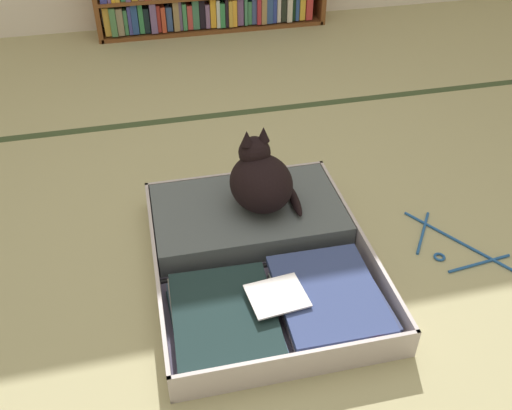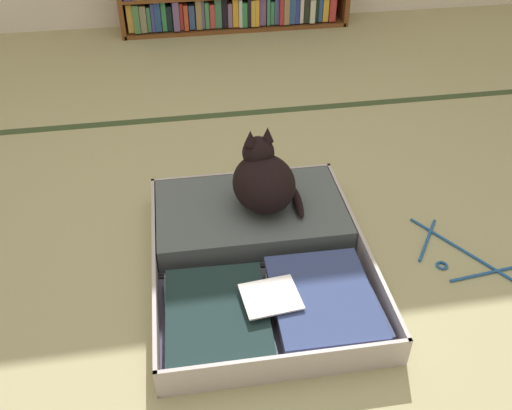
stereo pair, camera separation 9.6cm
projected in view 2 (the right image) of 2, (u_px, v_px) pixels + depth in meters
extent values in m
plane|color=tan|center=(254.00, 263.00, 1.92)|extent=(10.00, 10.00, 0.00)
cube|color=#38472A|center=(219.00, 115.00, 2.76)|extent=(4.80, 0.05, 0.00)
cube|color=brown|center=(236.00, 25.00, 3.71)|extent=(1.45, 0.23, 0.02)
cube|color=gold|center=(130.00, 14.00, 3.56)|extent=(0.04, 0.20, 0.17)
cube|color=#4A7E4D|center=(136.00, 15.00, 3.55)|extent=(0.04, 0.20, 0.17)
cube|color=gray|center=(143.00, 15.00, 3.57)|extent=(0.04, 0.20, 0.17)
cube|color=#3C794C|center=(149.00, 15.00, 3.58)|extent=(0.02, 0.20, 0.15)
cube|color=#3C3E93|center=(152.00, 13.00, 3.58)|extent=(0.02, 0.20, 0.18)
cube|color=#27488A|center=(157.00, 12.00, 3.58)|extent=(0.04, 0.20, 0.19)
cube|color=#34804D|center=(163.00, 12.00, 3.59)|extent=(0.03, 0.20, 0.18)
cube|color=black|center=(169.00, 14.00, 3.60)|extent=(0.03, 0.20, 0.15)
cube|color=slate|center=(175.00, 12.00, 3.58)|extent=(0.04, 0.20, 0.18)
cube|color=#B3352E|center=(181.00, 12.00, 3.61)|extent=(0.02, 0.20, 0.17)
cube|color=#BE442B|center=(185.00, 14.00, 3.60)|extent=(0.03, 0.20, 0.16)
cube|color=#36528D|center=(191.00, 13.00, 3.62)|extent=(0.04, 0.20, 0.15)
cube|color=#977B50|center=(197.00, 10.00, 3.61)|extent=(0.04, 0.20, 0.19)
cube|color=slate|center=(202.00, 9.00, 3.62)|extent=(0.02, 0.20, 0.19)
cube|color=#408956|center=(206.00, 11.00, 3.62)|extent=(0.03, 0.20, 0.16)
cube|color=#C0403F|center=(211.00, 12.00, 3.64)|extent=(0.03, 0.20, 0.15)
cube|color=#3C7558|center=(217.00, 9.00, 3.63)|extent=(0.04, 0.20, 0.19)
cube|color=black|center=(223.00, 9.00, 3.64)|extent=(0.04, 0.20, 0.18)
cube|color=slate|center=(228.00, 11.00, 3.65)|extent=(0.03, 0.20, 0.15)
cube|color=gold|center=(234.00, 8.00, 3.64)|extent=(0.04, 0.20, 0.19)
cube|color=silver|center=(239.00, 9.00, 3.64)|extent=(0.02, 0.20, 0.17)
cube|color=#33884F|center=(243.00, 11.00, 3.65)|extent=(0.03, 0.20, 0.15)
cube|color=black|center=(247.00, 9.00, 3.65)|extent=(0.02, 0.20, 0.17)
cube|color=gold|center=(251.00, 9.00, 3.65)|extent=(0.03, 0.20, 0.17)
cube|color=gold|center=(255.00, 9.00, 3.66)|extent=(0.03, 0.20, 0.17)
cube|color=#704E86|center=(260.00, 8.00, 3.67)|extent=(0.04, 0.20, 0.17)
cube|color=#438763|center=(266.00, 7.00, 3.67)|extent=(0.02, 0.20, 0.18)
cube|color=#3F885B|center=(270.00, 9.00, 3.69)|extent=(0.03, 0.20, 0.15)
cube|color=#3E518E|center=(274.00, 5.00, 3.68)|extent=(0.03, 0.20, 0.19)
cube|color=#B92B38|center=(279.00, 8.00, 3.68)|extent=(0.03, 0.20, 0.17)
cube|color=#A18152|center=(284.00, 7.00, 3.68)|extent=(0.03, 0.20, 0.17)
cube|color=#325090|center=(290.00, 7.00, 3.69)|extent=(0.04, 0.20, 0.16)
cube|color=#2C3C98|center=(295.00, 7.00, 3.70)|extent=(0.02, 0.20, 0.16)
cube|color=silver|center=(299.00, 4.00, 3.70)|extent=(0.02, 0.20, 0.19)
cube|color=#232B22|center=(304.00, 6.00, 3.71)|extent=(0.03, 0.20, 0.16)
cube|color=beige|center=(309.00, 7.00, 3.71)|extent=(0.03, 0.20, 0.15)
cube|color=black|center=(313.00, 4.00, 3.72)|extent=(0.02, 0.20, 0.18)
cube|color=#2D4D98|center=(317.00, 4.00, 3.72)|extent=(0.02, 0.20, 0.17)
cube|color=gold|center=(322.00, 5.00, 3.73)|extent=(0.04, 0.20, 0.16)
cube|color=#BF3333|center=(329.00, 4.00, 3.73)|extent=(0.04, 0.20, 0.17)
cube|color=#BCAEB2|center=(271.00, 319.00, 1.72)|extent=(0.71, 0.45, 0.01)
cube|color=#BCAEB2|center=(286.00, 368.00, 1.52)|extent=(0.71, 0.02, 0.11)
cube|color=#BCAEB2|center=(156.00, 322.00, 1.65)|extent=(0.02, 0.45, 0.11)
cube|color=#BCAEB2|center=(382.00, 296.00, 1.73)|extent=(0.02, 0.45, 0.11)
cube|color=#514A60|center=(272.00, 317.00, 1.71)|extent=(0.69, 0.43, 0.01)
cube|color=#BCAEB2|center=(251.00, 227.00, 2.06)|extent=(0.71, 0.45, 0.01)
cube|color=#BCAEB2|center=(243.00, 183.00, 2.20)|extent=(0.71, 0.02, 0.11)
cube|color=#BCAEB2|center=(155.00, 226.00, 1.99)|extent=(0.02, 0.45, 0.11)
cube|color=#BCAEB2|center=(342.00, 208.00, 2.08)|extent=(0.02, 0.45, 0.11)
cube|color=#514A60|center=(251.00, 225.00, 2.06)|extent=(0.69, 0.43, 0.01)
cylinder|color=black|center=(260.00, 266.00, 1.88)|extent=(0.69, 0.02, 0.02)
cube|color=#182C2D|center=(217.00, 322.00, 1.68)|extent=(0.31, 0.34, 0.02)
cube|color=#3A4F65|center=(217.00, 317.00, 1.67)|extent=(0.31, 0.37, 0.01)
cube|color=#A79E8F|center=(217.00, 313.00, 1.67)|extent=(0.31, 0.36, 0.01)
cube|color=#1A2D2E|center=(217.00, 312.00, 1.65)|extent=(0.32, 0.39, 0.01)
cube|color=gray|center=(322.00, 307.00, 1.73)|extent=(0.31, 0.33, 0.01)
cube|color=silver|center=(324.00, 305.00, 1.71)|extent=(0.31, 0.32, 0.02)
cube|color=#3B466C|center=(326.00, 299.00, 1.71)|extent=(0.31, 0.37, 0.01)
cube|color=#36447B|center=(323.00, 297.00, 1.69)|extent=(0.31, 0.39, 0.02)
cube|color=white|center=(271.00, 297.00, 1.67)|extent=(0.18, 0.16, 0.01)
cube|color=#525A5F|center=(250.00, 216.00, 2.03)|extent=(0.68, 0.42, 0.10)
cylinder|color=black|center=(194.00, 189.00, 2.17)|extent=(0.02, 0.02, 0.10)
cylinder|color=black|center=(291.00, 181.00, 2.22)|extent=(0.02, 0.02, 0.10)
cube|color=red|center=(272.00, 369.00, 1.52)|extent=(0.03, 0.00, 0.02)
cube|color=yellow|center=(293.00, 364.00, 1.53)|extent=(0.03, 0.00, 0.02)
cube|color=red|center=(372.00, 347.00, 1.53)|extent=(0.03, 0.00, 0.02)
cube|color=yellow|center=(274.00, 373.00, 1.54)|extent=(0.03, 0.00, 0.02)
ellipsoid|color=black|center=(264.00, 184.00, 1.94)|extent=(0.26, 0.28, 0.20)
ellipsoid|color=black|center=(257.00, 183.00, 2.02)|extent=(0.17, 0.11, 0.11)
sphere|color=black|center=(258.00, 152.00, 1.92)|extent=(0.11, 0.11, 0.11)
cone|color=black|center=(267.00, 134.00, 1.88)|extent=(0.04, 0.04, 0.05)
cone|color=black|center=(250.00, 138.00, 1.87)|extent=(0.04, 0.04, 0.05)
sphere|color=gold|center=(259.00, 143.00, 1.96)|extent=(0.02, 0.02, 0.02)
sphere|color=gold|center=(248.00, 145.00, 1.95)|extent=(0.02, 0.02, 0.02)
ellipsoid|color=black|center=(298.00, 202.00, 1.99)|extent=(0.04, 0.19, 0.03)
cylinder|color=#22569F|center=(463.00, 250.00, 1.97)|extent=(0.24, 0.39, 0.01)
cylinder|color=#22569F|center=(483.00, 274.00, 1.87)|extent=(0.25, 0.04, 0.01)
cylinder|color=#22569F|center=(427.00, 240.00, 2.01)|extent=(0.15, 0.21, 0.01)
torus|color=#22569F|center=(442.00, 265.00, 1.91)|extent=(0.06, 0.06, 0.01)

